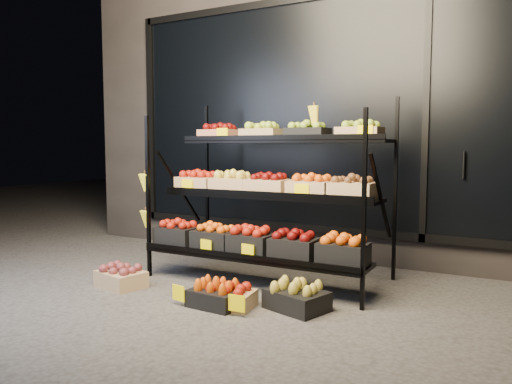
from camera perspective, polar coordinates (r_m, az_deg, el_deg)
The scene contains 9 objects.
ground at distance 4.15m, azimuth -2.71°, elevation -11.85°, with size 24.00×24.00×0.00m, color #514F4C.
building at distance 6.35m, azimuth 9.68°, elevation 9.94°, with size 6.00×2.08×3.50m.
display_rack at distance 4.52m, azimuth 1.08°, elevation -0.25°, with size 2.18×1.02×1.70m.
tag_floor_a at distance 3.95m, azimuth -8.84°, elevation -11.90°, with size 0.13×0.01×0.12m, color #FFE300.
tag_floor_b at distance 3.67m, azimuth -2.23°, elevation -13.18°, with size 0.13×0.01×0.12m, color #FFE300.
floor_crate_left at distance 4.55m, azimuth -15.17°, elevation -9.25°, with size 0.46×0.38×0.20m.
floor_crate_midleft at distance 3.89m, azimuth -4.63°, elevation -11.61°, with size 0.40×0.31×0.20m.
floor_crate_midright at distance 3.88m, azimuth -3.00°, elevation -11.73°, with size 0.40×0.31×0.19m.
floor_crate_right at distance 3.82m, azimuth 4.68°, elevation -11.84°, with size 0.51×0.43×0.21m.
Camera 1 is at (2.07, -3.39, 1.22)m, focal length 35.00 mm.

